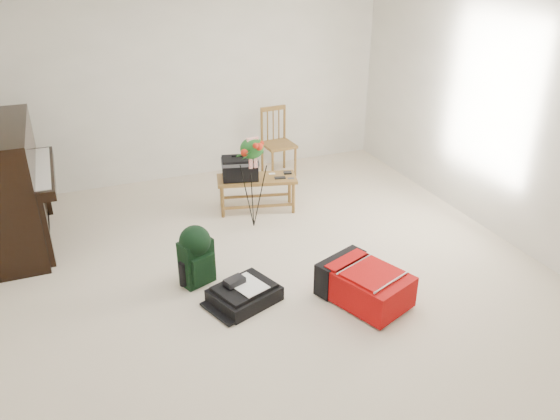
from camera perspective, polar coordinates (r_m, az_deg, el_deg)
name	(u,v)px	position (r m, az deg, el deg)	size (l,w,h in m)	color
floor	(275,278)	(5.11, -0.53, -7.08)	(5.00, 5.50, 0.01)	beige
wall_back	(194,80)	(7.08, -8.94, 13.24)	(5.00, 0.04, 2.50)	white
wall_right	(511,118)	(5.88, 23.02, 8.83)	(0.04, 5.50, 2.50)	white
piano	(11,189)	(6.03, -26.30, 1.95)	(0.71, 1.50, 1.25)	black
bench	(246,172)	(6.13, -3.57, 3.94)	(0.95, 0.56, 0.69)	olive
dining_chair	(278,143)	(7.22, -0.24, 7.05)	(0.41, 0.41, 0.89)	olive
red_suitcase	(362,282)	(4.81, 8.54, -7.40)	(0.72, 0.88, 0.31)	#C1080B
black_duffel	(244,293)	(4.77, -3.75, -8.68)	(0.65, 0.59, 0.23)	black
green_backpack	(196,253)	(4.93, -8.78, -4.43)	(0.33, 0.31, 0.58)	black
flower_stand	(253,183)	(5.79, -2.85, 2.82)	(0.35, 0.35, 1.05)	black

